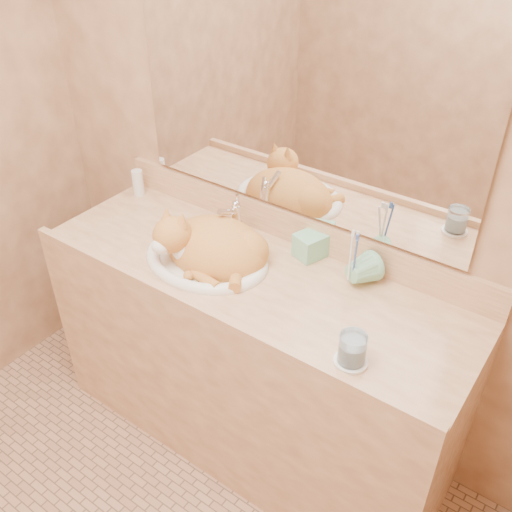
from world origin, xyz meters
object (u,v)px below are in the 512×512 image
Objects in this scene: soap_dispenser at (300,237)px; vanity_counter at (251,361)px; sink_basin at (206,243)px; toothbrush_cup at (351,275)px; water_glass at (352,348)px; cat at (210,244)px.

vanity_counter is at bearing -100.25° from soap_dispenser.
sink_basin is 2.29× the size of soap_dispenser.
sink_basin is at bearing -173.62° from vanity_counter.
soap_dispenser is (0.09, 0.17, 0.53)m from vanity_counter.
sink_basin reaches higher than toothbrush_cup.
toothbrush_cup is at bearing 14.83° from sink_basin.
sink_basin is at bearing -162.65° from toothbrush_cup.
toothbrush_cup is 1.17× the size of water_glass.
toothbrush_cup is (0.32, 0.13, 0.48)m from vanity_counter.
soap_dispenser is at bearing 32.09° from sink_basin.
cat is 0.51m from toothbrush_cup.
toothbrush_cup is (0.49, 0.14, -0.01)m from cat.
soap_dispenser is at bearing 171.56° from toothbrush_cup.
cat is at bearing 165.63° from water_glass.
vanity_counter is 3.46× the size of sink_basin.
sink_basin is 4.92× the size of water_glass.
vanity_counter is at bearing 160.29° from water_glass.
water_glass reaches higher than toothbrush_cup.
cat is 1.94× the size of soap_dispenser.
soap_dispenser is 1.84× the size of toothbrush_cup.
cat reaches higher than vanity_counter.
sink_basin is 0.52m from toothbrush_cup.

